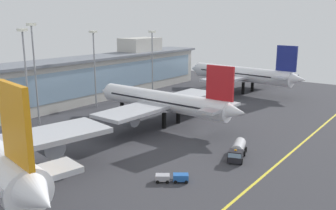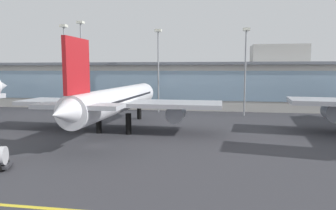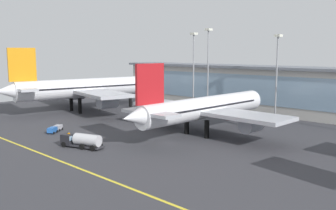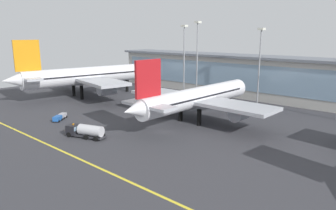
% 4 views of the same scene
% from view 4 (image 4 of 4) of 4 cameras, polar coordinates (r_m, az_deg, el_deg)
% --- Properties ---
extents(ground_plane, '(180.00, 180.00, 0.00)m').
position_cam_4_polar(ground_plane, '(72.83, -0.69, -4.86)').
color(ground_plane, '#38383D').
extents(taxiway_centreline_stripe, '(144.00, 0.50, 0.01)m').
position_cam_4_polar(taxiway_centreline_stripe, '(59.44, -15.33, -9.49)').
color(taxiway_centreline_stripe, yellow).
rests_on(taxiway_centreline_stripe, ground).
extents(terminal_building, '(128.51, 14.00, 19.72)m').
position_cam_4_polar(terminal_building, '(112.73, 17.72, 4.87)').
color(terminal_building, beige).
rests_on(terminal_building, ground).
extents(airliner_near_left, '(46.04, 53.05, 20.08)m').
position_cam_4_polar(airliner_near_left, '(115.40, -14.66, 5.04)').
color(airliner_near_left, black).
rests_on(airliner_near_left, ground).
extents(airliner_near_right, '(41.06, 47.39, 16.73)m').
position_cam_4_polar(airliner_near_right, '(80.65, 5.20, 1.31)').
color(airliner_near_right, black).
rests_on(airliner_near_right, ground).
extents(fuel_tanker_truck, '(9.35, 5.34, 2.90)m').
position_cam_4_polar(fuel_tanker_truck, '(71.09, -14.79, -4.47)').
color(fuel_tanker_truck, black).
rests_on(fuel_tanker_truck, ground).
extents(baggage_tug_near, '(4.59, 5.41, 1.40)m').
position_cam_4_polar(baggage_tug_near, '(87.10, -18.89, -2.06)').
color(baggage_tug_near, black).
rests_on(baggage_tug_near, ground).
extents(apron_light_mast_west, '(1.80, 1.80, 24.87)m').
position_cam_4_polar(apron_light_mast_west, '(112.66, 2.92, 9.76)').
color(apron_light_mast_west, gray).
rests_on(apron_light_mast_west, ground).
extents(apron_light_mast_centre, '(1.80, 1.80, 26.10)m').
position_cam_4_polar(apron_light_mast_centre, '(111.99, 5.29, 10.05)').
color(apron_light_mast_centre, gray).
rests_on(apron_light_mast_centre, ground).
extents(apron_light_mast_east, '(1.80, 1.80, 23.65)m').
position_cam_4_polar(apron_light_mast_east, '(102.55, 16.21, 8.60)').
color(apron_light_mast_east, gray).
rests_on(apron_light_mast_east, ground).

